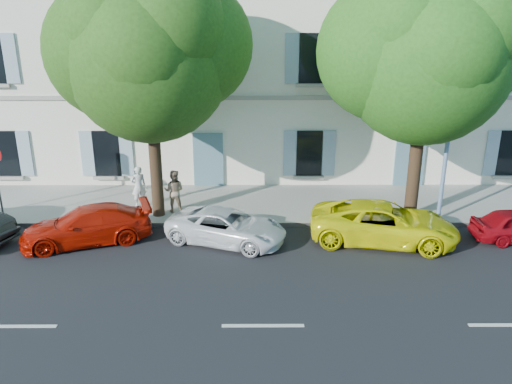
{
  "coord_description": "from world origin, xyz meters",
  "views": [
    {
      "loc": [
        -0.22,
        -14.41,
        6.96
      ],
      "look_at": [
        -0.14,
        2.0,
        1.4
      ],
      "focal_mm": 35.0,
      "sensor_mm": 36.0,
      "label": 1
    }
  ],
  "objects_px": {
    "car_red_coupe": "(87,225)",
    "pedestrian_b": "(174,191)",
    "car_white_coupe": "(227,227)",
    "tree_right": "(426,61)",
    "street_lamp": "(454,101)",
    "pedestrian_a": "(139,186)",
    "car_yellow_supercar": "(384,223)",
    "tree_left": "(149,61)"
  },
  "relations": [
    {
      "from": "car_red_coupe",
      "to": "pedestrian_b",
      "type": "height_order",
      "value": "pedestrian_b"
    },
    {
      "from": "car_white_coupe",
      "to": "tree_right",
      "type": "height_order",
      "value": "tree_right"
    },
    {
      "from": "car_white_coupe",
      "to": "pedestrian_b",
      "type": "relative_size",
      "value": 2.45
    },
    {
      "from": "street_lamp",
      "to": "pedestrian_a",
      "type": "bearing_deg",
      "value": 172.06
    },
    {
      "from": "tree_right",
      "to": "street_lamp",
      "type": "height_order",
      "value": "tree_right"
    },
    {
      "from": "tree_right",
      "to": "street_lamp",
      "type": "relative_size",
      "value": 1.15
    },
    {
      "from": "car_yellow_supercar",
      "to": "pedestrian_a",
      "type": "height_order",
      "value": "pedestrian_a"
    },
    {
      "from": "car_yellow_supercar",
      "to": "car_red_coupe",
      "type": "bearing_deg",
      "value": 100.9
    },
    {
      "from": "car_yellow_supercar",
      "to": "pedestrian_b",
      "type": "distance_m",
      "value": 7.75
    },
    {
      "from": "pedestrian_b",
      "to": "tree_right",
      "type": "bearing_deg",
      "value": -178.43
    },
    {
      "from": "street_lamp",
      "to": "pedestrian_b",
      "type": "distance_m",
      "value": 10.44
    },
    {
      "from": "car_white_coupe",
      "to": "pedestrian_a",
      "type": "xyz_separation_m",
      "value": [
        -3.58,
        3.13,
        0.4
      ]
    },
    {
      "from": "street_lamp",
      "to": "pedestrian_a",
      "type": "relative_size",
      "value": 4.76
    },
    {
      "from": "tree_left",
      "to": "tree_right",
      "type": "xyz_separation_m",
      "value": [
        9.35,
        -0.25,
        0.0
      ]
    },
    {
      "from": "tree_left",
      "to": "pedestrian_b",
      "type": "bearing_deg",
      "value": 33.35
    },
    {
      "from": "street_lamp",
      "to": "tree_right",
      "type": "bearing_deg",
      "value": 161.48
    },
    {
      "from": "car_red_coupe",
      "to": "car_white_coupe",
      "type": "xyz_separation_m",
      "value": [
        4.64,
        -0.0,
        -0.05
      ]
    },
    {
      "from": "tree_left",
      "to": "street_lamp",
      "type": "distance_m",
      "value": 10.44
    },
    {
      "from": "car_red_coupe",
      "to": "car_yellow_supercar",
      "type": "height_order",
      "value": "car_yellow_supercar"
    },
    {
      "from": "tree_right",
      "to": "street_lamp",
      "type": "bearing_deg",
      "value": -18.52
    },
    {
      "from": "car_white_coupe",
      "to": "street_lamp",
      "type": "height_order",
      "value": "street_lamp"
    },
    {
      "from": "car_red_coupe",
      "to": "pedestrian_a",
      "type": "distance_m",
      "value": 3.32
    },
    {
      "from": "car_red_coupe",
      "to": "tree_right",
      "type": "xyz_separation_m",
      "value": [
        11.33,
        1.89,
        5.14
      ]
    },
    {
      "from": "car_yellow_supercar",
      "to": "pedestrian_b",
      "type": "xyz_separation_m",
      "value": [
        -7.33,
        2.5,
        0.29
      ]
    },
    {
      "from": "car_yellow_supercar",
      "to": "street_lamp",
      "type": "bearing_deg",
      "value": -47.0
    },
    {
      "from": "street_lamp",
      "to": "pedestrian_b",
      "type": "height_order",
      "value": "street_lamp"
    },
    {
      "from": "tree_left",
      "to": "tree_right",
      "type": "relative_size",
      "value": 1.0
    },
    {
      "from": "street_lamp",
      "to": "pedestrian_a",
      "type": "xyz_separation_m",
      "value": [
        -11.26,
        1.57,
        -3.52
      ]
    },
    {
      "from": "car_yellow_supercar",
      "to": "pedestrian_a",
      "type": "distance_m",
      "value": 9.34
    },
    {
      "from": "car_yellow_supercar",
      "to": "pedestrian_a",
      "type": "xyz_separation_m",
      "value": [
        -8.8,
        3.12,
        0.28
      ]
    },
    {
      "from": "tree_left",
      "to": "tree_right",
      "type": "distance_m",
      "value": 9.35
    },
    {
      "from": "car_red_coupe",
      "to": "tree_right",
      "type": "relative_size",
      "value": 0.48
    },
    {
      "from": "car_red_coupe",
      "to": "tree_left",
      "type": "bearing_deg",
      "value": 118.37
    },
    {
      "from": "car_red_coupe",
      "to": "tree_right",
      "type": "distance_m",
      "value": 12.58
    },
    {
      "from": "car_white_coupe",
      "to": "car_yellow_supercar",
      "type": "relative_size",
      "value": 0.83
    },
    {
      "from": "tree_right",
      "to": "car_white_coupe",
      "type": "bearing_deg",
      "value": -164.17
    },
    {
      "from": "tree_right",
      "to": "pedestrian_b",
      "type": "height_order",
      "value": "tree_right"
    },
    {
      "from": "car_red_coupe",
      "to": "street_lamp",
      "type": "xyz_separation_m",
      "value": [
        12.33,
        1.56,
        3.86
      ]
    },
    {
      "from": "tree_left",
      "to": "pedestrian_a",
      "type": "bearing_deg",
      "value": 133.02
    },
    {
      "from": "street_lamp",
      "to": "tree_left",
      "type": "bearing_deg",
      "value": 176.74
    },
    {
      "from": "tree_left",
      "to": "pedestrian_b",
      "type": "height_order",
      "value": "tree_left"
    },
    {
      "from": "pedestrian_a",
      "to": "tree_left",
      "type": "bearing_deg",
      "value": 106.09
    }
  ]
}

